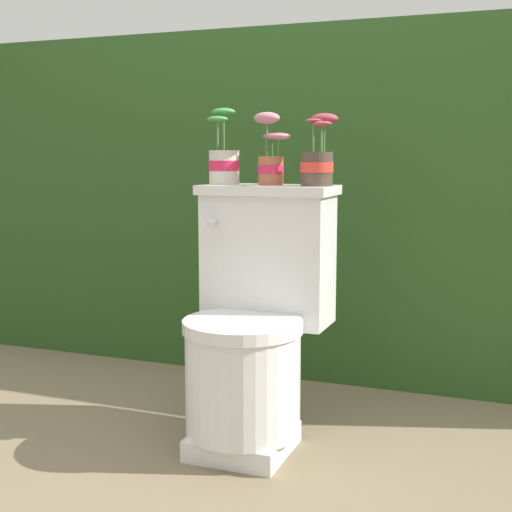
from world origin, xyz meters
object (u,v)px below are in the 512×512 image
object	(u,v)px
potted_plant_middle	(318,160)
potted_plant_midleft	(271,157)
potted_plant_left	(224,160)
toilet	(254,325)

from	to	relation	value
potted_plant_middle	potted_plant_midleft	bearing A→B (deg)	175.45
potted_plant_midleft	potted_plant_middle	distance (m)	0.16
potted_plant_midleft	potted_plant_left	bearing A→B (deg)	-175.59
potted_plant_left	potted_plant_midleft	xyz separation A→B (m)	(0.16, 0.01, 0.01)
toilet	potted_plant_middle	bearing A→B (deg)	39.56
potted_plant_left	toilet	bearing A→B (deg)	-40.13
toilet	potted_plant_middle	size ratio (longest dim) A/B	3.58
potted_plant_left	potted_plant_middle	world-z (taller)	potted_plant_left
toilet	potted_plant_midleft	world-z (taller)	potted_plant_midleft
potted_plant_midleft	potted_plant_middle	bearing A→B (deg)	-4.55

